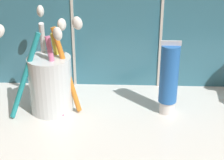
% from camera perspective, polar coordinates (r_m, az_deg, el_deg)
% --- Properties ---
extents(sink_counter, '(0.68, 0.29, 0.02)m').
position_cam_1_polar(sink_counter, '(0.65, 6.33, -7.04)').
color(sink_counter, silver).
rests_on(sink_counter, ground).
extents(toothbrush_cup, '(0.15, 0.11, 0.18)m').
position_cam_1_polar(toothbrush_cup, '(0.66, -9.35, -0.18)').
color(toothbrush_cup, silver).
rests_on(toothbrush_cup, sink_counter).
extents(toothpaste_tube, '(0.03, 0.03, 0.13)m').
position_cam_1_polar(toothpaste_tube, '(0.65, 8.65, 0.25)').
color(toothpaste_tube, white).
rests_on(toothpaste_tube, sink_counter).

